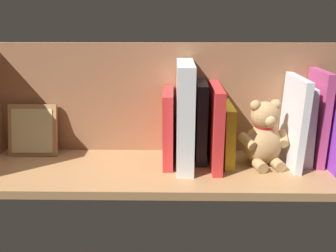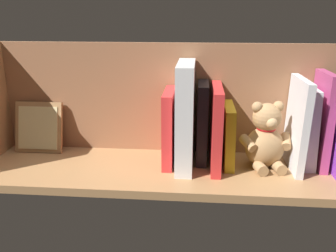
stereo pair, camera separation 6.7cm
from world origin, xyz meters
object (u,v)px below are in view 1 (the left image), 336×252
object	(u,v)px
teddy_bear	(264,136)
dictionary_thick_white	(185,115)
book_0	(331,129)
picture_frame_leaning	(33,130)

from	to	relation	value
teddy_bear	dictionary_thick_white	xyz separation A→B (cm)	(22.01, 0.43, 6.15)
teddy_bear	dictionary_thick_white	size ratio (longest dim) A/B	0.65
teddy_bear	dictionary_thick_white	bearing A→B (deg)	-10.46
book_0	dictionary_thick_white	distance (cm)	40.69
dictionary_thick_white	teddy_bear	bearing A→B (deg)	-178.89
dictionary_thick_white	book_0	bearing A→B (deg)	-179.04
book_0	picture_frame_leaning	size ratio (longest dim) A/B	1.34
book_0	teddy_bear	world-z (taller)	book_0
book_0	dictionary_thick_white	size ratio (longest dim) A/B	0.72
book_0	picture_frame_leaning	distance (cm)	85.92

